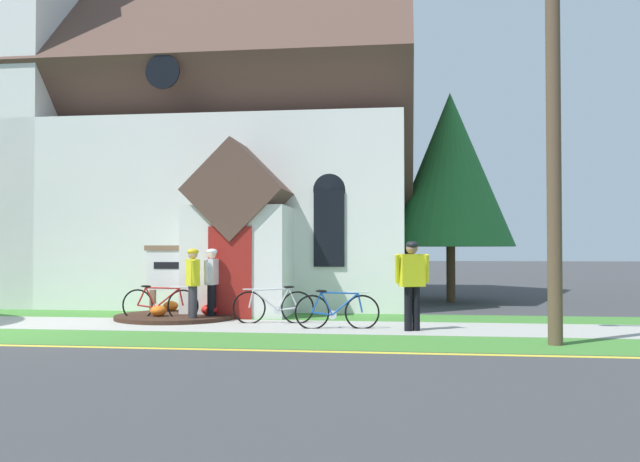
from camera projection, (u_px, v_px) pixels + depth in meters
ground at (77, 313)px, 16.71m from camera, size 140.00×140.00×0.00m
sidewalk_slab at (113, 324)px, 14.26m from camera, size 32.00×2.26×0.01m
grass_verge at (63, 337)px, 12.18m from camera, size 32.00×1.94×0.01m
church_lawn at (149, 315)px, 16.24m from camera, size 24.00×1.74×0.01m
curb_paint_stripe at (28, 346)px, 11.07m from camera, size 28.00×0.16×0.01m
church_building at (210, 152)px, 22.27m from camera, size 12.75×12.53×13.21m
church_sign at (183, 270)px, 15.78m from camera, size 1.85×0.17×1.67m
flower_bed at (176, 316)px, 15.28m from camera, size 2.70×2.70×0.34m
bicycle_red at (274, 306)px, 14.35m from camera, size 1.73×0.26×0.82m
bicycle_silver at (160, 304)px, 14.90m from camera, size 1.76×0.08×0.80m
bicycle_blue at (337, 311)px, 13.38m from camera, size 1.68×0.26×0.80m
cyclist_in_red_jersey at (193, 280)px, 14.60m from camera, size 0.41×0.71×1.60m
cyclist_in_blue_jersey at (412, 278)px, 13.04m from camera, size 0.66×0.39×1.74m
cyclist_in_white_jersey at (212, 279)px, 15.07m from camera, size 0.26×0.72×1.60m
utility_pole at (547, 38)px, 11.29m from camera, size 3.12×0.28×9.30m
roadside_conifer at (450, 170)px, 20.17m from camera, size 3.77×3.77×6.28m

